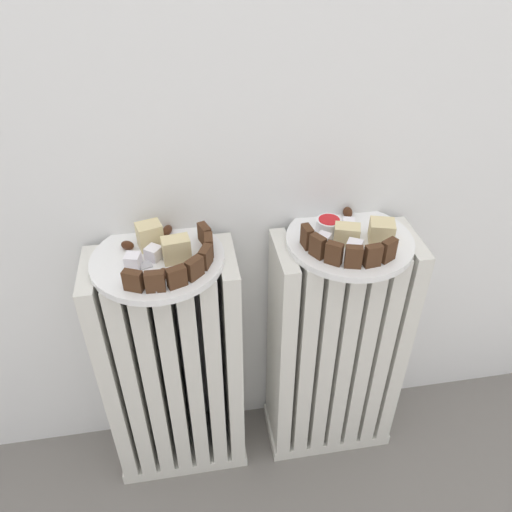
{
  "coord_description": "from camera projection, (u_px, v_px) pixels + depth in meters",
  "views": [
    {
      "loc": [
        -0.12,
        -0.44,
        1.11
      ],
      "look_at": [
        0.0,
        0.28,
        0.56
      ],
      "focal_mm": 35.37,
      "sensor_mm": 36.0,
      "label": 1
    }
  ],
  "objects": [
    {
      "name": "marble_cake_slice_left_0",
      "position": [
        176.0,
        249.0,
        0.86
      ],
      "size": [
        0.05,
        0.04,
        0.04
      ],
      "primitive_type": "cube",
      "rotation": [
        0.0,
        0.0,
        0.13
      ],
      "color": "beige",
      "rests_on": "plate_left"
    },
    {
      "name": "dark_cake_slice_right_1",
      "position": [
        318.0,
        246.0,
        0.87
      ],
      "size": [
        0.03,
        0.03,
        0.04
      ],
      "primitive_type": "cube",
      "rotation": [
        0.0,
        0.0,
        -1.04
      ],
      "color": "#472B19",
      "rests_on": "plate_right"
    },
    {
      "name": "marble_cake_slice_right_0",
      "position": [
        382.0,
        231.0,
        0.91
      ],
      "size": [
        0.05,
        0.05,
        0.04
      ],
      "primitive_type": "cube",
      "rotation": [
        0.0,
        0.0,
        -0.29
      ],
      "color": "beige",
      "rests_on": "plate_right"
    },
    {
      "name": "radiator_right",
      "position": [
        334.0,
        351.0,
        1.11
      ],
      "size": [
        0.29,
        0.14,
        0.57
      ],
      "color": "silver",
      "rests_on": "ground_plane"
    },
    {
      "name": "marble_cake_slice_right_1",
      "position": [
        347.0,
        234.0,
        0.9
      ],
      "size": [
        0.05,
        0.04,
        0.04
      ],
      "primitive_type": "cube",
      "rotation": [
        0.0,
        0.0,
        -0.32
      ],
      "color": "beige",
      "rests_on": "plate_right"
    },
    {
      "name": "dark_cake_slice_left_3",
      "position": [
        194.0,
        268.0,
        0.82
      ],
      "size": [
        0.03,
        0.03,
        0.04
      ],
      "primitive_type": "cube",
      "rotation": [
        0.0,
        0.0,
        0.74
      ],
      "color": "#472B19",
      "rests_on": "plate_left"
    },
    {
      "name": "radiator_left",
      "position": [
        174.0,
        371.0,
        1.06
      ],
      "size": [
        0.29,
        0.14,
        0.57
      ],
      "color": "silver",
      "rests_on": "ground_plane"
    },
    {
      "name": "dark_cake_slice_right_2",
      "position": [
        334.0,
        253.0,
        0.85
      ],
      "size": [
        0.03,
        0.03,
        0.04
      ],
      "primitive_type": "cube",
      "rotation": [
        0.0,
        0.0,
        -0.65
      ],
      "color": "#472B19",
      "rests_on": "plate_right"
    },
    {
      "name": "dark_cake_slice_left_6",
      "position": [
        205.0,
        234.0,
        0.9
      ],
      "size": [
        0.02,
        0.03,
        0.04
      ],
      "primitive_type": "cube",
      "rotation": [
        0.0,
        0.0,
        1.9
      ],
      "color": "#472B19",
      "rests_on": "plate_left"
    },
    {
      "name": "medjool_date_left_3",
      "position": [
        175.0,
        241.0,
        0.91
      ],
      "size": [
        0.03,
        0.03,
        0.01
      ],
      "primitive_type": "ellipsoid",
      "rotation": [
        0.0,
        0.0,
        0.62
      ],
      "color": "#3D1E0F",
      "rests_on": "plate_left"
    },
    {
      "name": "dark_cake_slice_right_3",
      "position": [
        354.0,
        257.0,
        0.85
      ],
      "size": [
        0.03,
        0.02,
        0.04
      ],
      "primitive_type": "cube",
      "rotation": [
        0.0,
        0.0,
        -0.26
      ],
      "color": "#472B19",
      "rests_on": "plate_right"
    },
    {
      "name": "plate_left",
      "position": [
        158.0,
        259.0,
        0.88
      ],
      "size": [
        0.24,
        0.24,
        0.01
      ],
      "primitive_type": "cylinder",
      "color": "white",
      "rests_on": "radiator_left"
    },
    {
      "name": "turkish_delight_right_1",
      "position": [
        348.0,
        225.0,
        0.94
      ],
      "size": [
        0.03,
        0.03,
        0.02
      ],
      "primitive_type": "cube",
      "rotation": [
        0.0,
        0.0,
        1.28
      ],
      "color": "white",
      "rests_on": "plate_right"
    },
    {
      "name": "jam_bowl_right",
      "position": [
        329.0,
        225.0,
        0.94
      ],
      "size": [
        0.05,
        0.05,
        0.03
      ],
      "color": "white",
      "rests_on": "plate_right"
    },
    {
      "name": "marble_cake_slice_left_1",
      "position": [
        150.0,
        235.0,
        0.89
      ],
      "size": [
        0.05,
        0.04,
        0.05
      ],
      "primitive_type": "cube",
      "rotation": [
        0.0,
        0.0,
        0.27
      ],
      "color": "beige",
      "rests_on": "plate_left"
    },
    {
      "name": "dark_cake_slice_left_2",
      "position": [
        177.0,
        277.0,
        0.81
      ],
      "size": [
        0.03,
        0.02,
        0.04
      ],
      "primitive_type": "cube",
      "rotation": [
        0.0,
        0.0,
        0.36
      ],
      "color": "#472B19",
      "rests_on": "plate_left"
    },
    {
      "name": "fork",
      "position": [
        150.0,
        273.0,
        0.84
      ],
      "size": [
        0.04,
        0.09,
        0.0
      ],
      "color": "#B7B7BC",
      "rests_on": "plate_left"
    },
    {
      "name": "turkish_delight_left_0",
      "position": [
        133.0,
        261.0,
        0.85
      ],
      "size": [
        0.03,
        0.03,
        0.02
      ],
      "primitive_type": "cube",
      "rotation": [
        0.0,
        0.0,
        1.33
      ],
      "color": "white",
      "rests_on": "plate_left"
    },
    {
      "name": "dark_cake_slice_left_1",
      "position": [
        155.0,
        282.0,
        0.8
      ],
      "size": [
        0.03,
        0.02,
        0.04
      ],
      "primitive_type": "cube",
      "rotation": [
        0.0,
        0.0,
        -0.03
      ],
      "color": "#472B19",
      "rests_on": "plate_left"
    },
    {
      "name": "dark_cake_slice_right_5",
      "position": [
        388.0,
        250.0,
        0.86
      ],
      "size": [
        0.03,
        0.03,
        0.04
      ],
      "primitive_type": "cube",
      "rotation": [
        0.0,
        0.0,
        0.51
      ],
      "color": "#472B19",
      "rests_on": "plate_right"
    },
    {
      "name": "turkish_delight_right_2",
      "position": [
        354.0,
        248.0,
        0.88
      ],
      "size": [
        0.04,
        0.04,
        0.03
      ],
      "primitive_type": "cube",
      "rotation": [
        0.0,
        0.0,
        1.03
      ],
      "color": "white",
      "rests_on": "plate_right"
    },
    {
      "name": "medjool_date_left_2",
      "position": [
        167.0,
        230.0,
        0.93
      ],
      "size": [
        0.03,
        0.03,
        0.01
      ],
      "primitive_type": "ellipsoid",
      "rotation": [
        0.0,
        0.0,
        1.26
      ],
      "color": "#3D1E0F",
      "rests_on": "plate_left"
    },
    {
      "name": "medjool_date_right_1",
      "position": [
        348.0,
        212.0,
        0.98
      ],
      "size": [
        0.02,
        0.03,
        0.02
      ],
      "primitive_type": "ellipsoid",
      "rotation": [
        0.0,
        0.0,
        1.37
      ],
      "color": "#3D1E0F",
      "rests_on": "plate_right"
    },
    {
      "name": "dark_cake_slice_left_0",
      "position": [
        133.0,
        281.0,
        0.8
      ],
      "size": [
        0.03,
        0.03,
        0.04
      ],
      "primitive_type": "cube",
      "rotation": [
        0.0,
        0.0,
        -0.42
      ],
      "color": "#472B19",
      "rests_on": "plate_left"
    },
    {
      "name": "plate_right",
      "position": [
        349.0,
        241.0,
        0.93
      ],
      "size": [
        0.24,
        0.24,
        0.01
      ],
      "primitive_type": "cylinder",
      "color": "white",
      "rests_on": "radiator_right"
    },
    {
      "name": "dark_cake_slice_left_5",
      "position": [
        209.0,
        245.0,
        0.88
      ],
      "size": [
        0.02,
        0.03,
        0.04
      ],
      "primitive_type": "cube",
      "rotation": [
        0.0,
        0.0,
        1.52
      ],
      "color": "#472B19",
      "rests_on": "plate_left"
    },
    {
      "name": "dark_cake_slice_right_0",
      "position": [
        307.0,
        237.0,
        0.89
      ],
      "size": [
        0.02,
        0.03,
        0.04
      ],
      "primitive_type": "cube",
      "rotation": [
        0.0,
        0.0,
        -1.43
      ],
      "color": "#472B19",
      "rests_on": "plate_right"
    },
    {
      "name": "dark_cake_slice_right_4",
      "position": [
        373.0,
        256.0,
        0.85
      ],
      "size": [
        0.03,
        0.02,
        0.04
      ],
      "primitive_type": "cube",
      "rotation": [
        0.0,
        0.0,
        0.12
      ],
      "color": "#472B19",
      "rests_on": "plate_right"
    },
    {
      "name": "medjool_date_left_0",
      "position": [
        127.0,
        245.0,
        0.89
      ],
      "size": [
        0.03,
        0.02,
        0.02
      ],
      "primitive_type": "ellipsoid",
      "rotation": [
        0.0,
        0.0,
        2.76
      ],
      "color": "#3D1E0F",
      "rests_on": "plate_left"
    },
    {
      "name": "medjool_date_left_1",
      "position": [
        164.0,
        273.0,
        0.83
      ],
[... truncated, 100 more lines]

